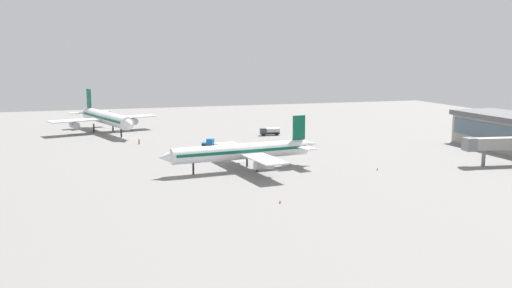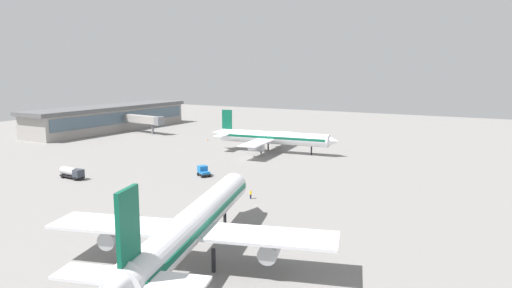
# 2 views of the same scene
# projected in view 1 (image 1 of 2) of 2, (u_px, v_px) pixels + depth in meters

# --- Properties ---
(ground) EXTENTS (288.00, 288.00, 0.00)m
(ground) POSITION_uv_depth(u_px,v_px,m) (236.00, 162.00, 140.68)
(ground) COLOR gray
(airplane_at_gate) EXTENTS (31.59, 39.15, 11.92)m
(airplane_at_gate) POSITION_uv_depth(u_px,v_px,m) (243.00, 151.00, 130.22)
(airplane_at_gate) COLOR white
(airplane_at_gate) RESTS_ON ground
(airplane_taxiing) EXTENTS (43.98, 36.03, 13.69)m
(airplane_taxiing) POSITION_uv_depth(u_px,v_px,m) (106.00, 118.00, 190.87)
(airplane_taxiing) COLOR white
(airplane_taxiing) RESTS_ON ground
(baggage_tug) EXTENTS (3.47, 3.74, 2.30)m
(baggage_tug) POSITION_uv_depth(u_px,v_px,m) (209.00, 143.00, 162.85)
(baggage_tug) COLOR black
(baggage_tug) RESTS_ON ground
(fuel_truck) EXTENTS (2.47, 6.39, 2.50)m
(fuel_truck) POSITION_uv_depth(u_px,v_px,m) (270.00, 131.00, 185.14)
(fuel_truck) COLOR black
(fuel_truck) RESTS_ON ground
(ground_crew_worker) EXTENTS (0.53, 0.53, 1.67)m
(ground_crew_worker) POSITION_uv_depth(u_px,v_px,m) (139.00, 141.00, 167.53)
(ground_crew_worker) COLOR #1E2338
(ground_crew_worker) RESTS_ON ground
(jet_bridge) EXTENTS (5.70, 21.11, 6.74)m
(jet_bridge) POSITION_uv_depth(u_px,v_px,m) (504.00, 144.00, 136.12)
(jet_bridge) COLOR #9E9993
(jet_bridge) RESTS_ON ground
(safety_cone_near_gate) EXTENTS (0.44, 0.44, 0.60)m
(safety_cone_near_gate) POSITION_uv_depth(u_px,v_px,m) (280.00, 202.00, 102.04)
(safety_cone_near_gate) COLOR #EA590C
(safety_cone_near_gate) RESTS_ON ground
(safety_cone_mid_apron) EXTENTS (0.44, 0.44, 0.60)m
(safety_cone_mid_apron) POSITION_uv_depth(u_px,v_px,m) (377.00, 169.00, 130.67)
(safety_cone_mid_apron) COLOR #EA590C
(safety_cone_mid_apron) RESTS_ON ground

